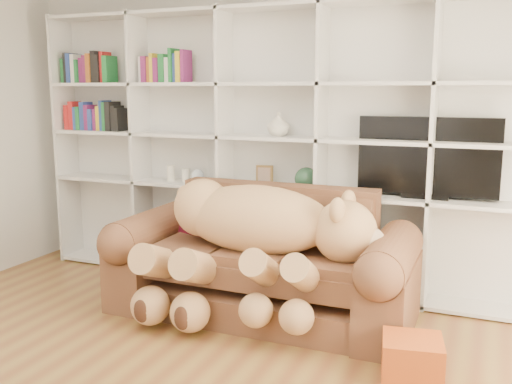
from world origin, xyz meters
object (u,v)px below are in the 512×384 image
at_px(sofa, 263,267).
at_px(tv, 428,158).
at_px(teddy_bear, 253,235).
at_px(gift_box, 412,361).

distance_m(sofa, tv, 1.54).
distance_m(teddy_bear, gift_box, 1.41).
relative_size(gift_box, tv, 0.32).
distance_m(sofa, gift_box, 1.41).
bearing_deg(sofa, tv, 32.05).
height_order(teddy_bear, gift_box, teddy_bear).
distance_m(gift_box, tv, 1.72).
distance_m(teddy_bear, tv, 1.51).
xyz_separation_m(teddy_bear, tv, (1.11, 0.88, 0.51)).
xyz_separation_m(sofa, teddy_bear, (-0.00, -0.19, 0.31)).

